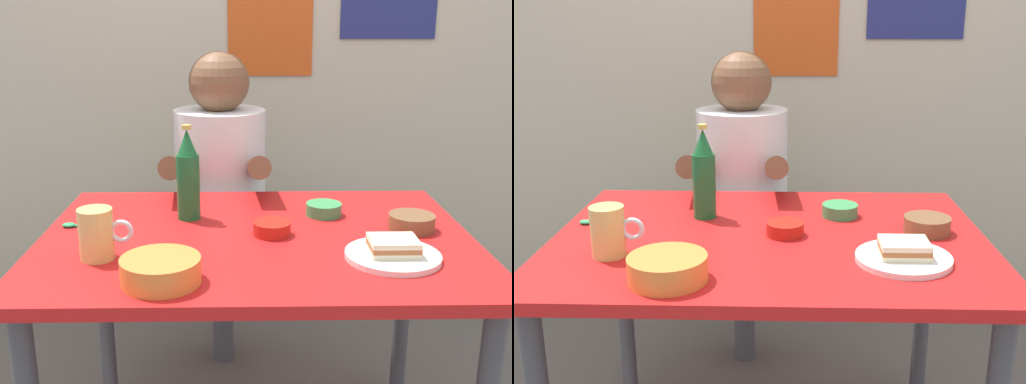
{
  "view_description": "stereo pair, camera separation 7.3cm",
  "coord_description": "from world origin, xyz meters",
  "views": [
    {
      "loc": [
        -0.03,
        -1.44,
        1.27
      ],
      "look_at": [
        0.0,
        0.05,
        0.84
      ],
      "focal_mm": 41.98,
      "sensor_mm": 36.0,
      "label": 1
    },
    {
      "loc": [
        0.04,
        -1.44,
        1.27
      ],
      "look_at": [
        0.0,
        0.05,
        0.84
      ],
      "focal_mm": 41.98,
      "sensor_mm": 36.0,
      "label": 2
    }
  ],
  "objects": [
    {
      "name": "dip_bowl_green",
      "position": [
        0.19,
        0.16,
        0.76
      ],
      "size": [
        0.1,
        0.1,
        0.03
      ],
      "color": "#388C4C",
      "rests_on": "dining_table"
    },
    {
      "name": "condiment_bowl_brown",
      "position": [
        0.41,
        0.03,
        0.76
      ],
      "size": [
        0.12,
        0.12,
        0.04
      ],
      "color": "brown",
      "rests_on": "dining_table"
    },
    {
      "name": "dining_table",
      "position": [
        0.0,
        0.0,
        0.65
      ],
      "size": [
        1.1,
        0.8,
        0.74
      ],
      "color": "red",
      "rests_on": "ground"
    },
    {
      "name": "soup_bowl_orange",
      "position": [
        -0.21,
        -0.28,
        0.77
      ],
      "size": [
        0.17,
        0.17,
        0.05
      ],
      "color": "orange",
      "rests_on": "dining_table"
    },
    {
      "name": "person_seated",
      "position": [
        -0.12,
        0.62,
        0.77
      ],
      "size": [
        0.33,
        0.56,
        0.72
      ],
      "color": "white",
      "rests_on": "stool"
    },
    {
      "name": "beer_bottle",
      "position": [
        -0.18,
        0.14,
        0.86
      ],
      "size": [
        0.06,
        0.06,
        0.26
      ],
      "color": "#19602D",
      "rests_on": "dining_table"
    },
    {
      "name": "sambal_bowl_red",
      "position": [
        0.04,
        0.0,
        0.76
      ],
      "size": [
        0.1,
        0.1,
        0.03
      ],
      "color": "#B21E14",
      "rests_on": "dining_table"
    },
    {
      "name": "sandwich",
      "position": [
        0.31,
        -0.16,
        0.77
      ],
      "size": [
        0.11,
        0.09,
        0.04
      ],
      "color": "beige",
      "rests_on": "plate_orange"
    },
    {
      "name": "plate_orange",
      "position": [
        0.31,
        -0.16,
        0.75
      ],
      "size": [
        0.22,
        0.22,
        0.01
      ],
      "primitive_type": "cylinder",
      "color": "silver",
      "rests_on": "dining_table"
    },
    {
      "name": "wall_back",
      "position": [
        0.0,
        1.05,
        1.3
      ],
      "size": [
        4.4,
        0.09,
        2.6
      ],
      "color": "#BCB299",
      "rests_on": "ground"
    },
    {
      "name": "beer_mug",
      "position": [
        -0.37,
        -0.15,
        0.8
      ],
      "size": [
        0.13,
        0.08,
        0.12
      ],
      "color": "#D1BC66",
      "rests_on": "dining_table"
    },
    {
      "name": "stool",
      "position": [
        -0.12,
        0.63,
        0.35
      ],
      "size": [
        0.34,
        0.34,
        0.45
      ],
      "color": "#4C4C51",
      "rests_on": "ground"
    },
    {
      "name": "spoon",
      "position": [
        -0.48,
        0.07,
        0.75
      ],
      "size": [
        0.13,
        0.02,
        0.01
      ],
      "color": "#26A559",
      "rests_on": "dining_table"
    }
  ]
}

